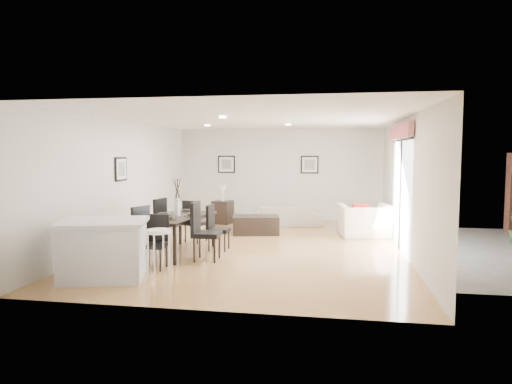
% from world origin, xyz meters
% --- Properties ---
extents(ground, '(8.00, 8.00, 0.00)m').
position_xyz_m(ground, '(0.00, 0.00, 0.00)').
color(ground, tan).
rests_on(ground, ground).
extents(wall_back, '(6.00, 0.04, 2.70)m').
position_xyz_m(wall_back, '(0.00, 4.00, 1.35)').
color(wall_back, silver).
rests_on(wall_back, ground).
extents(wall_front, '(6.00, 0.04, 2.70)m').
position_xyz_m(wall_front, '(0.00, -4.00, 1.35)').
color(wall_front, silver).
rests_on(wall_front, ground).
extents(wall_left, '(0.04, 8.00, 2.70)m').
position_xyz_m(wall_left, '(-3.00, 0.00, 1.35)').
color(wall_left, silver).
rests_on(wall_left, ground).
extents(wall_right, '(0.04, 8.00, 2.70)m').
position_xyz_m(wall_right, '(3.00, 0.00, 1.35)').
color(wall_right, silver).
rests_on(wall_right, ground).
extents(ceiling, '(6.00, 8.00, 0.02)m').
position_xyz_m(ceiling, '(0.00, 0.00, 2.70)').
color(ceiling, white).
rests_on(ceiling, wall_back).
extents(sofa, '(2.00, 1.01, 0.56)m').
position_xyz_m(sofa, '(0.35, 2.94, 0.28)').
color(sofa, '#A59B85').
rests_on(sofa, ground).
extents(armchair, '(1.34, 1.22, 0.77)m').
position_xyz_m(armchair, '(2.34, 1.55, 0.39)').
color(armchair, beige).
rests_on(armchair, ground).
extents(dining_table, '(1.18, 1.94, 0.76)m').
position_xyz_m(dining_table, '(-1.45, -0.91, 0.68)').
color(dining_table, black).
rests_on(dining_table, ground).
extents(dining_chair_wnear, '(0.58, 0.58, 1.00)m').
position_xyz_m(dining_chair_wnear, '(-2.10, -1.40, 0.56)').
color(dining_chair_wnear, black).
rests_on(dining_chair_wnear, ground).
extents(dining_chair_wfar, '(0.54, 0.54, 1.06)m').
position_xyz_m(dining_chair_wfar, '(-2.09, -0.47, 0.59)').
color(dining_chair_wfar, black).
rests_on(dining_chair_wfar, ground).
extents(dining_chair_enear, '(0.50, 0.50, 1.10)m').
position_xyz_m(dining_chair_enear, '(-0.82, -1.37, 0.61)').
color(dining_chair_enear, black).
rests_on(dining_chair_enear, ground).
extents(dining_chair_efar, '(0.43, 0.43, 0.94)m').
position_xyz_m(dining_chair_efar, '(-0.81, -0.46, 0.52)').
color(dining_chair_efar, black).
rests_on(dining_chair_efar, ground).
extents(dining_chair_head, '(0.43, 0.43, 0.93)m').
position_xyz_m(dining_chair_head, '(-1.45, -2.04, 0.52)').
color(dining_chair_head, black).
rests_on(dining_chair_head, ground).
extents(dining_chair_foot, '(0.55, 0.55, 0.95)m').
position_xyz_m(dining_chair_foot, '(-1.48, 0.22, 0.53)').
color(dining_chair_foot, black).
rests_on(dining_chair_foot, ground).
extents(vase, '(0.96, 1.47, 0.75)m').
position_xyz_m(vase, '(-1.45, -0.91, 1.06)').
color(vase, white).
rests_on(vase, dining_table).
extents(coffee_table, '(1.23, 0.89, 0.45)m').
position_xyz_m(coffee_table, '(-0.29, 1.50, 0.22)').
color(coffee_table, black).
rests_on(coffee_table, ground).
extents(side_table, '(0.58, 0.58, 0.65)m').
position_xyz_m(side_table, '(-1.49, 2.98, 0.33)').
color(side_table, black).
rests_on(side_table, ground).
extents(table_lamp, '(0.23, 0.23, 0.43)m').
position_xyz_m(table_lamp, '(-1.49, 2.98, 0.93)').
color(table_lamp, white).
rests_on(table_lamp, side_table).
extents(cushion, '(0.38, 0.17, 0.36)m').
position_xyz_m(cushion, '(2.23, 1.44, 0.62)').
color(cushion, maroon).
rests_on(cushion, armchair).
extents(kitchen_island, '(1.57, 1.36, 0.94)m').
position_xyz_m(kitchen_island, '(-2.01, -2.83, 0.48)').
color(kitchen_island, silver).
rests_on(kitchen_island, ground).
extents(bar_stool, '(0.37, 0.37, 0.82)m').
position_xyz_m(bar_stool, '(-1.09, -2.83, 0.70)').
color(bar_stool, white).
rests_on(bar_stool, ground).
extents(framed_print_back_left, '(0.52, 0.04, 0.52)m').
position_xyz_m(framed_print_back_left, '(-1.60, 3.97, 1.65)').
color(framed_print_back_left, black).
rests_on(framed_print_back_left, wall_back).
extents(framed_print_back_right, '(0.52, 0.04, 0.52)m').
position_xyz_m(framed_print_back_right, '(0.90, 3.97, 1.65)').
color(framed_print_back_right, black).
rests_on(framed_print_back_right, wall_back).
extents(framed_print_left_wall, '(0.04, 0.52, 0.52)m').
position_xyz_m(framed_print_left_wall, '(-2.97, -0.20, 1.65)').
color(framed_print_left_wall, black).
rests_on(framed_print_left_wall, wall_left).
extents(sliding_door, '(0.12, 2.70, 2.57)m').
position_xyz_m(sliding_door, '(2.96, 0.30, 1.66)').
color(sliding_door, white).
rests_on(sliding_door, wall_right).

